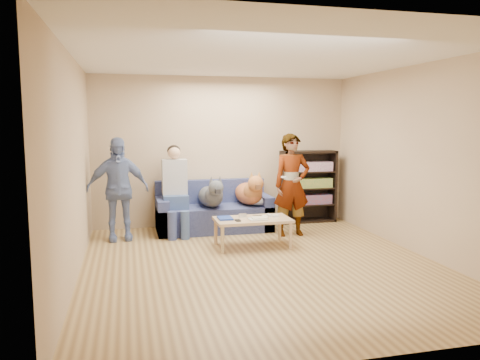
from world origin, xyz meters
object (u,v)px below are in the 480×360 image
object	(u,v)px
person_seated	(175,187)
person_standing_right	(292,185)
camera_silver	(243,215)
dog_gray	(212,195)
dog_tan	(250,192)
person_standing_left	(118,189)
sofa	(213,213)
notebook_blue	(225,218)
coffee_table	(253,221)
bookshelf	(308,185)

from	to	relation	value
person_seated	person_standing_right	bearing A→B (deg)	-17.18
camera_silver	dog_gray	bearing A→B (deg)	109.34
person_standing_right	person_seated	xyz separation A→B (m)	(-1.80, 0.56, -0.04)
person_standing_right	dog_gray	bearing A→B (deg)	158.59
camera_silver	dog_gray	xyz separation A→B (m)	(-0.31, 0.87, 0.18)
person_standing_right	dog_tan	world-z (taller)	person_standing_right
person_standing_left	sofa	size ratio (longest dim) A/B	0.84
notebook_blue	coffee_table	world-z (taller)	notebook_blue
sofa	bookshelf	world-z (taller)	bookshelf
person_standing_right	camera_silver	xyz separation A→B (m)	(-0.91, -0.41, -0.37)
camera_silver	sofa	world-z (taller)	sofa
person_seated	dog_gray	world-z (taller)	person_seated
camera_silver	coffee_table	world-z (taller)	camera_silver
person_standing_left	dog_gray	distance (m)	1.50
sofa	person_seated	xyz separation A→B (m)	(-0.65, -0.13, 0.49)
person_standing_left	bookshelf	world-z (taller)	person_standing_left
person_standing_left	bookshelf	size ratio (longest dim) A/B	1.22
notebook_blue	bookshelf	distance (m)	2.32
person_standing_right	dog_tan	distance (m)	0.79
camera_silver	coffee_table	distance (m)	0.18
person_standing_right	person_standing_left	size ratio (longest dim) A/B	1.03
notebook_blue	dog_gray	world-z (taller)	dog_gray
bookshelf	person_seated	bearing A→B (deg)	-171.62
person_standing_left	dog_tan	bearing A→B (deg)	-0.02
person_standing_right	notebook_blue	world-z (taller)	person_standing_right
notebook_blue	sofa	distance (m)	1.17
bookshelf	dog_tan	bearing A→B (deg)	-162.54
sofa	person_standing_left	bearing A→B (deg)	-167.69
person_standing_right	camera_silver	distance (m)	1.07
person_standing_right	person_seated	world-z (taller)	person_standing_right
sofa	person_seated	bearing A→B (deg)	-168.90
sofa	bookshelf	bearing A→B (deg)	7.40
coffee_table	bookshelf	world-z (taller)	bookshelf
sofa	coffee_table	xyz separation A→B (m)	(0.36, -1.21, 0.09)
camera_silver	bookshelf	world-z (taller)	bookshelf
camera_silver	person_seated	xyz separation A→B (m)	(-0.89, 0.96, 0.33)
person_standing_right	bookshelf	bearing A→B (deg)	54.43
notebook_blue	bookshelf	xyz separation A→B (m)	(1.84, 1.39, 0.25)
dog_tan	coffee_table	bearing A→B (deg)	-102.78
coffee_table	notebook_blue	bearing A→B (deg)	172.87
dog_tan	coffee_table	distance (m)	1.13
person_standing_left	bookshelf	distance (m)	3.40
person_standing_right	dog_gray	world-z (taller)	person_standing_right
person_seated	dog_tan	distance (m)	1.26
dog_tan	coffee_table	size ratio (longest dim) A/B	1.06
person_standing_left	dog_tan	world-z (taller)	person_standing_left
notebook_blue	coffee_table	bearing A→B (deg)	-7.13
person_seated	dog_tan	xyz separation A→B (m)	(1.25, -0.02, -0.13)
dog_tan	camera_silver	bearing A→B (deg)	-110.92
sofa	bookshelf	distance (m)	1.86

